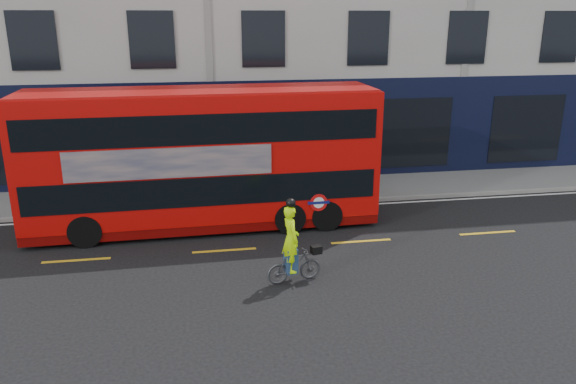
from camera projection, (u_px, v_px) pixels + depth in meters
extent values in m
plane|color=black|center=(228.00, 274.00, 14.42)|extent=(120.00, 120.00, 0.00)
cube|color=slate|center=(216.00, 195.00, 20.51)|extent=(60.00, 3.00, 0.12)
cube|color=gray|center=(218.00, 208.00, 19.10)|extent=(60.00, 0.12, 0.13)
cube|color=black|center=(212.00, 135.00, 21.32)|extent=(50.00, 0.08, 4.00)
cube|color=silver|center=(219.00, 213.00, 18.84)|extent=(58.00, 0.10, 0.01)
cube|color=#C10A07|center=(203.00, 154.00, 17.02)|extent=(10.58, 2.60, 3.78)
cube|color=#600503|center=(206.00, 217.00, 17.63)|extent=(10.58, 2.55, 0.29)
cube|color=black|center=(204.00, 180.00, 17.27)|extent=(10.16, 2.63, 0.86)
cube|color=black|center=(201.00, 122.00, 16.72)|extent=(10.16, 2.63, 0.86)
cube|color=#9F0D0B|center=(200.00, 91.00, 16.44)|extent=(10.36, 2.50, 0.08)
cube|color=black|center=(368.00, 172.00, 18.21)|extent=(0.08, 2.15, 0.86)
cube|color=black|center=(370.00, 116.00, 17.66)|extent=(0.08, 2.15, 0.86)
cube|color=black|center=(21.00, 190.00, 16.34)|extent=(0.08, 2.15, 0.86)
cube|color=tan|center=(170.00, 163.00, 15.68)|extent=(5.75, 0.15, 0.86)
cylinder|color=red|center=(319.00, 203.00, 16.87)|extent=(0.54, 0.03, 0.54)
cylinder|color=white|center=(319.00, 203.00, 16.87)|extent=(0.35, 0.03, 0.34)
cube|color=#0C1459|center=(319.00, 203.00, 16.87)|extent=(0.67, 0.03, 0.09)
cylinder|color=black|center=(318.00, 204.00, 18.22)|extent=(1.00, 2.46, 0.96)
cylinder|color=black|center=(283.00, 206.00, 18.02)|extent=(1.00, 2.46, 0.96)
cylinder|color=black|center=(91.00, 218.00, 16.97)|extent=(1.00, 2.46, 0.96)
imported|color=#444649|center=(294.00, 266.00, 13.88)|extent=(1.45, 0.66, 0.84)
imported|color=#A5E004|center=(291.00, 239.00, 13.62)|extent=(0.51, 0.68, 1.68)
cube|color=black|center=(316.00, 250.00, 13.97)|extent=(0.29, 0.25, 0.20)
cube|color=navy|center=(291.00, 260.00, 13.79)|extent=(0.34, 0.39, 0.64)
sphere|color=black|center=(291.00, 203.00, 13.34)|extent=(0.24, 0.24, 0.24)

